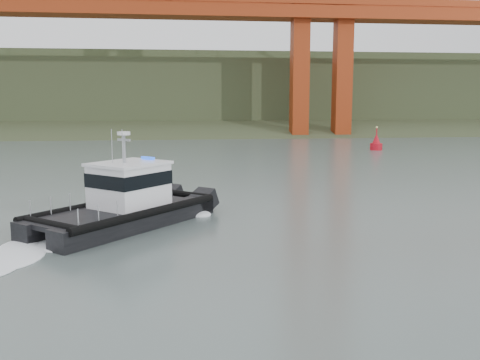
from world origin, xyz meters
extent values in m
plane|color=slate|center=(0.00, 0.00, 0.00)|extent=(400.00, 400.00, 0.00)
cube|color=#3A4728|center=(0.00, 92.00, 0.00)|extent=(500.00, 44.72, 16.25)
cube|color=#3A4728|center=(0.00, 120.00, 6.00)|extent=(500.00, 70.00, 18.00)
cube|color=#3A4728|center=(0.00, 145.00, 11.00)|extent=(500.00, 60.00, 16.00)
cube|color=#943012|center=(0.00, 75.00, 22.00)|extent=(260.00, 6.00, 2.20)
cube|color=black|center=(-8.69, 9.03, 0.42)|extent=(8.29, 9.19, 1.21)
cube|color=black|center=(-6.65, 7.24, 0.42)|extent=(8.29, 9.19, 1.21)
cube|color=black|center=(-8.00, 7.76, 0.91)|extent=(9.33, 9.85, 0.25)
cube|color=white|center=(-7.34, 8.51, 2.19)|extent=(4.66, 4.72, 2.32)
cube|color=black|center=(-7.34, 8.51, 2.60)|extent=(4.75, 4.80, 0.76)
cube|color=white|center=(-7.34, 8.51, 3.42)|extent=(4.95, 5.00, 0.16)
cylinder|color=#919499|center=(-7.54, 8.29, 4.25)|extent=(0.16, 0.16, 1.81)
cylinder|color=white|center=(-7.54, 8.29, 5.11)|extent=(0.70, 0.70, 0.18)
cylinder|color=red|center=(22.76, 49.08, 0.37)|extent=(1.65, 1.65, 1.10)
cone|color=red|center=(22.76, 49.08, 1.47)|extent=(1.29, 1.29, 1.65)
cylinder|color=red|center=(22.76, 49.08, 2.57)|extent=(0.15, 0.15, 0.92)
sphere|color=#E5D87F|center=(22.76, 49.08, 3.12)|extent=(0.28, 0.28, 0.28)
camera|label=1|loc=(-4.85, -21.25, 6.96)|focal=40.00mm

